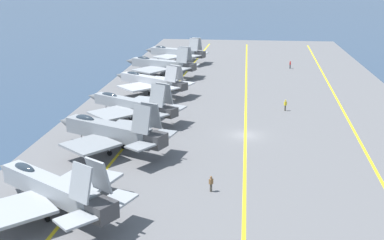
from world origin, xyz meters
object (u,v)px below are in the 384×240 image
(parked_jet_seventh, at_px, (175,52))
(crew_red_vest, at_px, (290,64))
(parked_jet_fourth, at_px, (131,104))
(parked_jet_fifth, at_px, (150,81))
(parked_jet_second, at_px, (51,188))
(crew_brown_vest, at_px, (211,183))
(parked_jet_sixth, at_px, (161,64))
(parked_jet_third, at_px, (110,131))
(crew_yellow_vest, at_px, (285,105))

(parked_jet_seventh, bearing_deg, crew_red_vest, -100.04)
(parked_jet_fourth, height_order, parked_jet_fifth, parked_jet_fourth)
(parked_jet_second, height_order, parked_jet_seventh, parked_jet_second)
(parked_jet_fifth, bearing_deg, crew_red_vest, -45.75)
(parked_jet_seventh, xyz_separation_m, crew_brown_vest, (-69.70, -13.71, -1.49))
(parked_jet_fourth, bearing_deg, parked_jet_sixth, 1.96)
(parked_jet_fifth, relative_size, parked_jet_sixth, 0.96)
(parked_jet_third, height_order, parked_jet_fifth, parked_jet_third)
(parked_jet_fifth, xyz_separation_m, crew_red_vest, (26.09, -26.78, -1.33))
(parked_jet_fourth, height_order, crew_red_vest, parked_jet_fourth)
(parked_jet_third, xyz_separation_m, parked_jet_fifth, (28.91, 0.72, -0.31))
(crew_brown_vest, bearing_deg, parked_jet_third, 52.51)
(parked_jet_third, bearing_deg, crew_brown_vest, -127.49)
(parked_jet_fourth, relative_size, parked_jet_fifth, 1.03)
(parked_jet_seventh, xyz_separation_m, crew_yellow_vest, (-39.54, -23.18, -1.42))
(crew_yellow_vest, distance_m, crew_brown_vest, 31.62)
(parked_jet_sixth, relative_size, parked_jet_seventh, 1.03)
(parked_jet_second, relative_size, parked_jet_fifth, 0.98)
(parked_jet_fifth, height_order, crew_yellow_vest, parked_jet_fifth)
(parked_jet_second, relative_size, parked_jet_seventh, 0.97)
(parked_jet_fifth, bearing_deg, parked_jet_fourth, -178.95)
(parked_jet_sixth, height_order, crew_yellow_vest, parked_jet_sixth)
(parked_jet_third, height_order, parked_jet_seventh, parked_jet_third)
(parked_jet_second, bearing_deg, crew_red_vest, -20.76)
(parked_jet_second, xyz_separation_m, parked_jet_fourth, (28.96, -0.45, -0.14))
(parked_jet_second, bearing_deg, parked_jet_seventh, -0.11)
(crew_yellow_vest, height_order, crew_brown_vest, crew_yellow_vest)
(parked_jet_second, height_order, parked_jet_sixth, parked_jet_sixth)
(parked_jet_sixth, height_order, crew_red_vest, parked_jet_sixth)
(crew_red_vest, bearing_deg, crew_brown_vest, 168.61)
(parked_jet_third, height_order, parked_jet_fourth, parked_jet_third)
(parked_jet_third, bearing_deg, parked_jet_seventh, 0.70)
(parked_jet_fourth, distance_m, parked_jet_fifth, 16.02)
(parked_jet_third, bearing_deg, parked_jet_fifth, 1.43)
(parked_jet_fourth, relative_size, parked_jet_seventh, 1.03)
(crew_red_vest, height_order, crew_brown_vest, crew_red_vest)
(parked_jet_fifth, bearing_deg, parked_jet_third, -178.57)
(parked_jet_second, xyz_separation_m, crew_red_vest, (71.07, -26.94, -1.55))
(parked_jet_sixth, distance_m, crew_yellow_vest, 33.71)
(crew_red_vest, bearing_deg, parked_jet_sixth, 111.94)
(crew_red_vest, bearing_deg, parked_jet_fifth, 134.25)
(crew_yellow_vest, relative_size, crew_brown_vest, 1.07)
(crew_brown_vest, bearing_deg, parked_jet_seventh, 11.13)
(crew_yellow_vest, xyz_separation_m, crew_brown_vest, (-30.17, 9.47, -0.06))
(parked_jet_third, relative_size, parked_jet_sixth, 0.97)
(parked_jet_seventh, bearing_deg, parked_jet_second, 179.89)
(parked_jet_fifth, xyz_separation_m, crew_yellow_vest, (-8.70, -23.17, -1.29))
(parked_jet_third, xyz_separation_m, parked_jet_sixth, (43.91, 1.49, -0.08))
(parked_jet_third, xyz_separation_m, parked_jet_seventh, (59.75, 0.73, -0.18))
(parked_jet_sixth, distance_m, parked_jet_seventh, 15.86)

